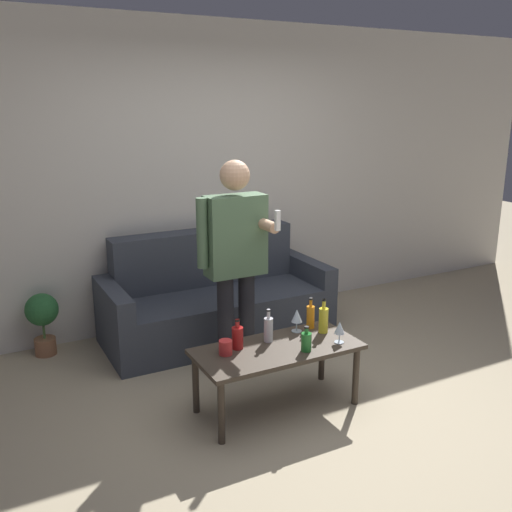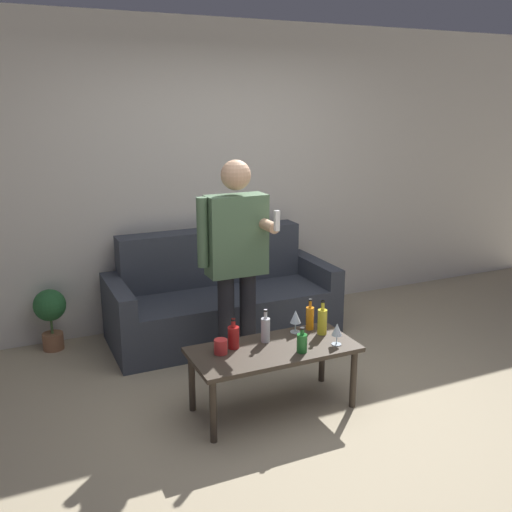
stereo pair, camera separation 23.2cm
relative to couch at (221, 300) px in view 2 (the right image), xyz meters
name	(u,v)px [view 2 (the right image)]	position (x,y,z in m)	size (l,w,h in m)	color
ground_plane	(328,422)	(0.10, -1.65, -0.31)	(16.00, 16.00, 0.00)	tan
wall_back	(212,176)	(0.10, 0.45, 1.04)	(8.00, 0.06, 2.70)	silver
couch	(221,300)	(0.00, 0.00, 0.00)	(1.95, 0.82, 0.90)	#383D47
coffee_table	(273,355)	(-0.15, -1.35, 0.08)	(1.10, 0.51, 0.45)	#3D3328
bottle_orange	(302,342)	(-0.01, -1.49, 0.20)	(0.07, 0.07, 0.17)	#23752D
bottle_green	(310,317)	(0.22, -1.18, 0.22)	(0.06, 0.06, 0.23)	orange
bottle_dark	(322,321)	(0.26, -1.29, 0.23)	(0.07, 0.07, 0.24)	yellow
bottle_yellow	(265,329)	(-0.16, -1.24, 0.22)	(0.06, 0.06, 0.23)	silver
bottle_red	(234,336)	(-0.39, -1.25, 0.21)	(0.08, 0.08, 0.20)	#B21E1E
wine_glass_near	(337,330)	(0.25, -1.48, 0.23)	(0.07, 0.07, 0.15)	silver
wine_glass_far	(296,317)	(0.11, -1.19, 0.24)	(0.08, 0.08, 0.16)	silver
cup_on_table	(221,347)	(-0.50, -1.30, 0.18)	(0.09, 0.09, 0.10)	red
person_standing_front	(236,253)	(-0.16, -0.75, 0.63)	(0.51, 0.42, 1.61)	#232328
potted_plant	(50,312)	(-1.40, 0.26, 0.02)	(0.26, 0.26, 0.52)	#936042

